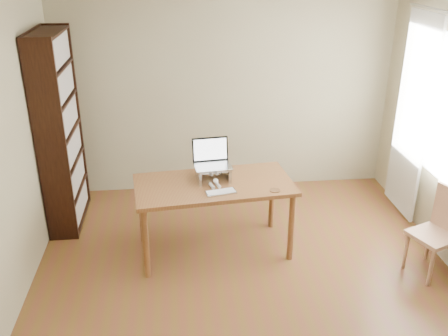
% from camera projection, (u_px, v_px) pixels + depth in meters
% --- Properties ---
extents(room, '(4.04, 4.54, 2.64)m').
position_uv_depth(room, '(260.00, 160.00, 3.92)').
color(room, brown).
rests_on(room, ground).
extents(bookshelf, '(0.30, 0.90, 2.10)m').
position_uv_depth(bookshelf, '(60.00, 132.00, 5.24)').
color(bookshelf, black).
rests_on(bookshelf, ground).
extents(curtains, '(0.03, 1.90, 2.25)m').
position_uv_depth(curtains, '(437.00, 133.00, 4.86)').
color(curtains, white).
rests_on(curtains, ground).
extents(desk, '(1.59, 0.91, 0.75)m').
position_uv_depth(desk, '(214.00, 191.00, 4.83)').
color(desk, brown).
rests_on(desk, ground).
extents(laptop_stand, '(0.32, 0.25, 0.13)m').
position_uv_depth(laptop_stand, '(213.00, 172.00, 4.84)').
color(laptop_stand, silver).
rests_on(laptop_stand, desk).
extents(laptop, '(0.38, 0.33, 0.25)m').
position_uv_depth(laptop, '(212.00, 159.00, 4.85)').
color(laptop, silver).
rests_on(laptop, laptop_stand).
extents(keyboard, '(0.30, 0.18, 0.02)m').
position_uv_depth(keyboard, '(221.00, 192.00, 4.60)').
color(keyboard, silver).
rests_on(keyboard, desk).
extents(coaster, '(0.10, 0.10, 0.01)m').
position_uv_depth(coaster, '(275.00, 190.00, 4.65)').
color(coaster, brown).
rests_on(coaster, desk).
extents(cat, '(0.25, 0.49, 0.16)m').
position_uv_depth(cat, '(209.00, 172.00, 4.87)').
color(cat, '#413933').
rests_on(cat, desk).
extents(chair, '(0.49, 0.48, 0.84)m').
position_uv_depth(chair, '(441.00, 231.00, 4.57)').
color(chair, tan).
rests_on(chair, ground).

